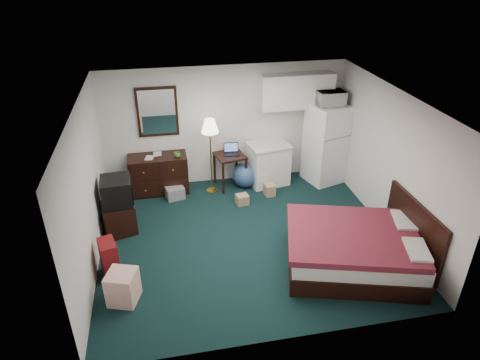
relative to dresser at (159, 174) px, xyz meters
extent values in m
cube|color=black|center=(1.44, -1.98, -0.40)|extent=(5.00, 4.50, 0.01)
cube|color=silver|center=(1.44, -1.98, 2.10)|extent=(5.00, 4.50, 0.01)
cube|color=silver|center=(1.44, 0.27, 0.85)|extent=(5.00, 0.01, 2.50)
cube|color=silver|center=(1.44, -4.23, 0.85)|extent=(5.00, 0.01, 2.50)
cube|color=silver|center=(-1.06, -1.98, 0.85)|extent=(0.01, 4.50, 2.50)
cube|color=silver|center=(3.94, -1.98, 0.85)|extent=(0.01, 4.50, 2.50)
sphere|color=#314E81|center=(1.78, -0.13, -0.14)|extent=(0.63, 0.63, 0.52)
imported|color=white|center=(3.50, -0.21, 1.49)|extent=(0.55, 0.32, 0.36)
imported|color=#A18365|center=(-0.23, -0.04, 0.51)|extent=(0.16, 0.05, 0.22)
imported|color=#A18365|center=(-0.07, 0.09, 0.51)|extent=(0.16, 0.02, 0.22)
imported|color=#3F8434|center=(0.40, -0.11, 0.46)|extent=(0.15, 0.13, 0.13)
camera|label=1|loc=(0.13, -7.95, 4.08)|focal=32.00mm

